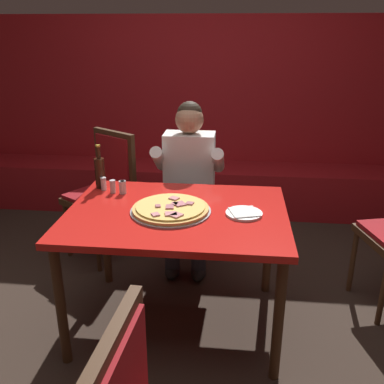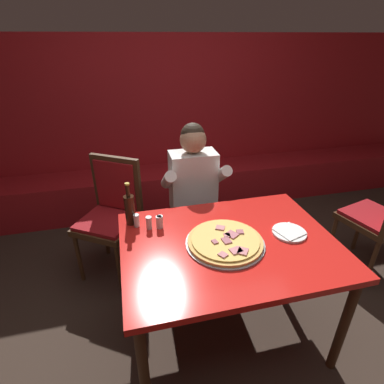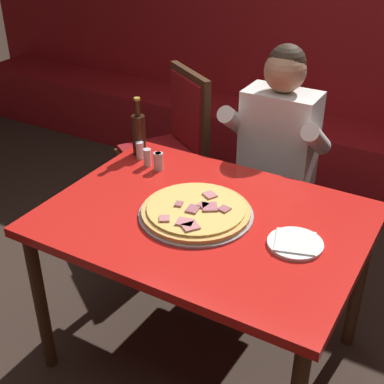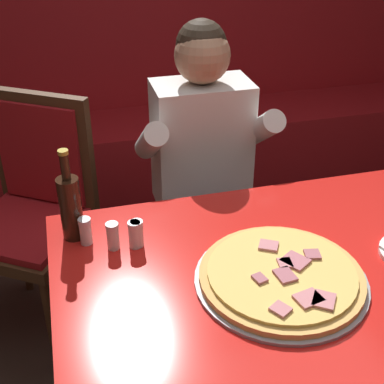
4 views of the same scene
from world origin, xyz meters
TOP-DOWN VIEW (x-y plane):
  - ground_plane at (0.00, 0.00)m, footprint 24.00×24.00m
  - booth_wall_panel at (0.00, 2.18)m, footprint 6.80×0.16m
  - booth_bench at (0.00, 1.86)m, footprint 6.46×0.48m
  - main_dining_table at (0.00, 0.00)m, footprint 1.28×0.95m
  - pizza at (-0.03, -0.02)m, footprint 0.47×0.47m
  - plate_white_paper at (0.39, -0.01)m, footprint 0.21×0.21m
  - beer_bottle at (-0.56, 0.34)m, footprint 0.07×0.07m
  - shaker_black_pepper at (-0.52, 0.30)m, footprint 0.04×0.04m
  - shaker_oregano at (-0.39, 0.24)m, footprint 0.04×0.04m
  - shaker_parmesan at (-0.45, 0.25)m, footprint 0.04×0.04m
  - shaker_red_pepper_flakes at (-0.38, 0.25)m, footprint 0.04×0.04m
  - diner_seated_blue_shirt at (-0.02, 0.76)m, footprint 0.53×0.53m
  - dining_chair_far_left at (-0.70, 0.88)m, footprint 0.61×0.61m

SIDE VIEW (x-z plane):
  - ground_plane at x=0.00m, z-range 0.00..0.00m
  - booth_bench at x=0.00m, z-range 0.00..0.46m
  - dining_chair_far_left at x=-0.70m, z-range 0.08..1.10m
  - main_dining_table at x=0.00m, z-range 0.31..1.08m
  - diner_seated_blue_shirt at x=-0.02m, z-range 0.07..1.34m
  - plate_white_paper at x=0.39m, z-range 0.77..0.79m
  - pizza at x=-0.03m, z-range 0.77..0.82m
  - shaker_black_pepper at x=-0.52m, z-range 0.77..0.86m
  - shaker_oregano at x=-0.39m, z-range 0.77..0.86m
  - shaker_parmesan at x=-0.45m, z-range 0.77..0.86m
  - shaker_red_pepper_flakes at x=-0.38m, z-range 0.77..0.86m
  - beer_bottle at x=-0.56m, z-range 0.74..1.03m
  - booth_wall_panel at x=0.00m, z-range 0.00..1.90m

